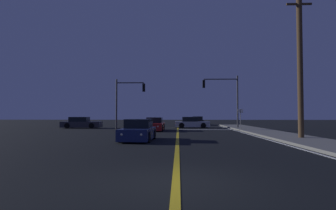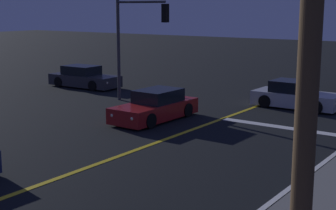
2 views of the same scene
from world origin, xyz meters
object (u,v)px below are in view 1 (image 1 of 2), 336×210
at_px(utility_pole_right, 300,58).
at_px(street_sign_corner, 240,116).
at_px(car_parked_curb_red, 155,125).
at_px(car_lead_oncoming_black, 197,121).
at_px(car_following_oncoming_silver, 192,123).
at_px(car_far_approaching_navy, 138,131).
at_px(car_side_waiting_charcoal, 81,123).
at_px(traffic_signal_far_left, 127,96).
at_px(traffic_signal_near_right, 225,93).

xyz_separation_m(utility_pole_right, street_sign_corner, (-1.40, 11.21, -3.77)).
xyz_separation_m(car_parked_curb_red, car_lead_oncoming_black, (5.31, 15.28, 0.00)).
xyz_separation_m(car_parked_curb_red, car_following_oncoming_silver, (4.03, 6.28, 0.00)).
height_order(car_following_oncoming_silver, utility_pole_right, utility_pole_right).
distance_m(car_lead_oncoming_black, car_following_oncoming_silver, 9.09).
bearing_deg(car_following_oncoming_silver, car_far_approaching_navy, -13.97).
distance_m(car_side_waiting_charcoal, car_following_oncoming_silver, 13.37).
bearing_deg(car_side_waiting_charcoal, street_sign_corner, 77.29).
bearing_deg(street_sign_corner, car_side_waiting_charcoal, 169.10).
relative_size(car_parked_curb_red, traffic_signal_far_left, 0.80).
bearing_deg(utility_pole_right, car_side_waiting_charcoal, 143.10).
xyz_separation_m(car_parked_curb_red, utility_pole_right, (10.32, -9.82, 4.71)).
xyz_separation_m(car_following_oncoming_silver, utility_pole_right, (6.29, -16.10, 4.71)).
bearing_deg(street_sign_corner, car_following_oncoming_silver, 135.00).
height_order(car_lead_oncoming_black, car_following_oncoming_silver, same).
relative_size(car_parked_curb_red, utility_pole_right, 0.43).
distance_m(car_side_waiting_charcoal, traffic_signal_near_right, 17.45).
bearing_deg(car_far_approaching_navy, traffic_signal_near_right, -116.05).
relative_size(car_lead_oncoming_black, utility_pole_right, 0.44).
bearing_deg(traffic_signal_far_left, car_side_waiting_charcoal, 160.40).
bearing_deg(traffic_signal_near_right, traffic_signal_far_left, 7.14).
bearing_deg(car_parked_curb_red, traffic_signal_near_right, -151.05).
bearing_deg(traffic_signal_far_left, car_parked_curb_red, -39.63).
distance_m(car_lead_oncoming_black, traffic_signal_far_left, 15.53).
bearing_deg(utility_pole_right, traffic_signal_near_right, 100.18).
bearing_deg(traffic_signal_far_left, car_lead_oncoming_black, 55.24).
distance_m(car_lead_oncoming_black, traffic_signal_near_right, 11.90).
xyz_separation_m(car_lead_oncoming_black, car_following_oncoming_silver, (-1.28, -9.00, 0.00)).
bearing_deg(traffic_signal_near_right, car_parked_curb_red, 28.19).
height_order(car_far_approaching_navy, car_following_oncoming_silver, same).
distance_m(car_far_approaching_navy, traffic_signal_far_left, 14.19).
height_order(car_side_waiting_charcoal, utility_pole_right, utility_pole_right).
height_order(car_far_approaching_navy, street_sign_corner, street_sign_corner).
distance_m(car_following_oncoming_silver, traffic_signal_far_left, 8.75).
distance_m(car_far_approaching_navy, car_parked_curb_red, 10.68).
distance_m(car_parked_curb_red, car_lead_oncoming_black, 16.18).
relative_size(car_far_approaching_navy, car_side_waiting_charcoal, 0.90).
bearing_deg(car_lead_oncoming_black, traffic_signal_far_left, -125.41).
bearing_deg(car_side_waiting_charcoal, car_lead_oncoming_black, 123.68).
bearing_deg(car_side_waiting_charcoal, traffic_signal_far_left, 68.59).
distance_m(car_far_approaching_navy, traffic_signal_near_right, 17.20).
distance_m(car_parked_curb_red, traffic_signal_far_left, 5.36).
height_order(utility_pole_right, street_sign_corner, utility_pole_right).
relative_size(traffic_signal_near_right, utility_pole_right, 0.60).
height_order(car_far_approaching_navy, car_side_waiting_charcoal, same).
xyz_separation_m(car_side_waiting_charcoal, traffic_signal_far_left, (5.90, -2.10, 3.11)).
xyz_separation_m(car_parked_curb_red, traffic_signal_near_right, (7.81, 4.19, 3.50)).
xyz_separation_m(car_parked_curb_red, street_sign_corner, (8.92, 1.39, 0.94)).
xyz_separation_m(traffic_signal_far_left, street_sign_corner, (12.29, -1.40, -2.17)).
bearing_deg(car_far_approaching_navy, traffic_signal_far_left, -74.42).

